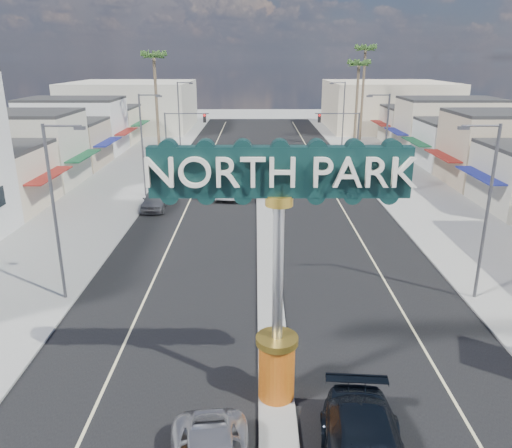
{
  "coord_description": "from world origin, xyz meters",
  "views": [
    {
      "loc": [
        -0.76,
        -13.3,
        11.9
      ],
      "look_at": [
        -0.73,
        9.12,
        4.4
      ],
      "focal_mm": 35.0,
      "sensor_mm": 36.0,
      "label": 1
    }
  ],
  "objects_px": {
    "traffic_signal_left": "(181,128)",
    "city_bus": "(239,170)",
    "streetlight_r_mid": "(384,140)",
    "streetlight_r_far": "(342,113)",
    "streetlight_l_near": "(57,205)",
    "palm_right_far": "(365,54)",
    "traffic_signal_right": "(342,128)",
    "streetlight_l_far": "(180,114)",
    "streetlight_l_mid": "(144,141)",
    "palm_right_mid": "(359,68)",
    "gateway_sign": "(278,249)",
    "palm_left_far": "(154,61)",
    "streetlight_r_near": "(485,205)",
    "car_parked_left": "(156,199)"
  },
  "relations": [
    {
      "from": "traffic_signal_left",
      "to": "city_bus",
      "type": "relative_size",
      "value": 0.49
    },
    {
      "from": "streetlight_r_mid",
      "to": "streetlight_r_far",
      "type": "distance_m",
      "value": 22.0
    },
    {
      "from": "streetlight_l_near",
      "to": "palm_right_far",
      "type": "bearing_deg",
      "value": 63.94
    },
    {
      "from": "traffic_signal_right",
      "to": "streetlight_r_far",
      "type": "xyz_separation_m",
      "value": [
        1.25,
        8.01,
        0.79
      ]
    },
    {
      "from": "streetlight_l_far",
      "to": "palm_right_far",
      "type": "relative_size",
      "value": 0.64
    },
    {
      "from": "streetlight_l_mid",
      "to": "palm_right_mid",
      "type": "xyz_separation_m",
      "value": [
        23.43,
        26.0,
        5.54
      ]
    },
    {
      "from": "streetlight_r_mid",
      "to": "palm_right_mid",
      "type": "relative_size",
      "value": 0.74
    },
    {
      "from": "gateway_sign",
      "to": "streetlight_r_mid",
      "type": "relative_size",
      "value": 1.02
    },
    {
      "from": "streetlight_r_mid",
      "to": "palm_right_far",
      "type": "height_order",
      "value": "palm_right_far"
    },
    {
      "from": "palm_left_far",
      "to": "palm_right_far",
      "type": "relative_size",
      "value": 0.93
    },
    {
      "from": "palm_left_far",
      "to": "palm_right_mid",
      "type": "relative_size",
      "value": 1.08
    },
    {
      "from": "traffic_signal_left",
      "to": "streetlight_r_near",
      "type": "height_order",
      "value": "streetlight_r_near"
    },
    {
      "from": "streetlight_l_mid",
      "to": "city_bus",
      "type": "distance_m",
      "value": 9.43
    },
    {
      "from": "streetlight_l_mid",
      "to": "city_bus",
      "type": "height_order",
      "value": "streetlight_l_mid"
    },
    {
      "from": "streetlight_l_mid",
      "to": "streetlight_r_mid",
      "type": "relative_size",
      "value": 1.0
    },
    {
      "from": "traffic_signal_right",
      "to": "streetlight_l_far",
      "type": "height_order",
      "value": "streetlight_l_far"
    },
    {
      "from": "traffic_signal_right",
      "to": "palm_left_far",
      "type": "height_order",
      "value": "palm_left_far"
    },
    {
      "from": "city_bus",
      "to": "palm_right_mid",
      "type": "bearing_deg",
      "value": 63.55
    },
    {
      "from": "streetlight_r_far",
      "to": "city_bus",
      "type": "distance_m",
      "value": 22.78
    },
    {
      "from": "traffic_signal_right",
      "to": "streetlight_l_near",
      "type": "xyz_separation_m",
      "value": [
        -19.62,
        -33.99,
        0.79
      ]
    },
    {
      "from": "streetlight_r_far",
      "to": "car_parked_left",
      "type": "bearing_deg",
      "value": -127.15
    },
    {
      "from": "gateway_sign",
      "to": "streetlight_l_mid",
      "type": "height_order",
      "value": "gateway_sign"
    },
    {
      "from": "palm_right_mid",
      "to": "streetlight_r_mid",
      "type": "bearing_deg",
      "value": -95.64
    },
    {
      "from": "gateway_sign",
      "to": "streetlight_r_mid",
      "type": "height_order",
      "value": "gateway_sign"
    },
    {
      "from": "streetlight_l_mid",
      "to": "car_parked_left",
      "type": "distance_m",
      "value": 5.8
    },
    {
      "from": "palm_right_far",
      "to": "streetlight_r_mid",
      "type": "bearing_deg",
      "value": -98.12
    },
    {
      "from": "palm_right_far",
      "to": "car_parked_left",
      "type": "xyz_separation_m",
      "value": [
        -24.0,
        -35.65,
        -11.59
      ]
    },
    {
      "from": "city_bus",
      "to": "traffic_signal_right",
      "type": "bearing_deg",
      "value": 50.28
    },
    {
      "from": "streetlight_r_near",
      "to": "car_parked_left",
      "type": "relative_size",
      "value": 1.93
    },
    {
      "from": "streetlight_l_far",
      "to": "palm_right_mid",
      "type": "xyz_separation_m",
      "value": [
        23.43,
        4.0,
        5.54
      ]
    },
    {
      "from": "streetlight_l_near",
      "to": "streetlight_r_far",
      "type": "distance_m",
      "value": 46.9
    },
    {
      "from": "streetlight_l_near",
      "to": "streetlight_l_far",
      "type": "relative_size",
      "value": 1.0
    },
    {
      "from": "traffic_signal_left",
      "to": "streetlight_r_far",
      "type": "distance_m",
      "value": 21.2
    },
    {
      "from": "streetlight_l_near",
      "to": "traffic_signal_right",
      "type": "bearing_deg",
      "value": 60.01
    },
    {
      "from": "streetlight_l_mid",
      "to": "palm_left_far",
      "type": "xyz_separation_m",
      "value": [
        -2.57,
        20.0,
        6.43
      ]
    },
    {
      "from": "gateway_sign",
      "to": "streetlight_r_mid",
      "type": "xyz_separation_m",
      "value": [
        10.43,
        28.02,
        -0.86
      ]
    },
    {
      "from": "streetlight_r_mid",
      "to": "palm_right_far",
      "type": "bearing_deg",
      "value": 81.88
    },
    {
      "from": "streetlight_l_mid",
      "to": "streetlight_l_far",
      "type": "relative_size",
      "value": 1.0
    },
    {
      "from": "gateway_sign",
      "to": "palm_right_far",
      "type": "xyz_separation_m",
      "value": [
        15.0,
        60.02,
        6.46
      ]
    },
    {
      "from": "traffic_signal_right",
      "to": "streetlight_r_mid",
      "type": "distance_m",
      "value": 14.07
    },
    {
      "from": "streetlight_r_far",
      "to": "palm_right_mid",
      "type": "bearing_deg",
      "value": 57.31
    },
    {
      "from": "streetlight_l_near",
      "to": "car_parked_left",
      "type": "height_order",
      "value": "streetlight_l_near"
    },
    {
      "from": "streetlight_l_near",
      "to": "streetlight_l_mid",
      "type": "distance_m",
      "value": 20.0
    },
    {
      "from": "traffic_signal_left",
      "to": "streetlight_l_far",
      "type": "relative_size",
      "value": 0.67
    },
    {
      "from": "streetlight_l_mid",
      "to": "streetlight_r_far",
      "type": "relative_size",
      "value": 1.0
    },
    {
      "from": "traffic_signal_right",
      "to": "palm_right_far",
      "type": "xyz_separation_m",
      "value": [
        5.82,
        18.01,
        8.11
      ]
    },
    {
      "from": "streetlight_l_near",
      "to": "car_parked_left",
      "type": "xyz_separation_m",
      "value": [
        1.43,
        16.35,
        -4.27
      ]
    },
    {
      "from": "streetlight_r_near",
      "to": "streetlight_r_mid",
      "type": "xyz_separation_m",
      "value": [
        0.0,
        20.0,
        0.0
      ]
    },
    {
      "from": "traffic_signal_right",
      "to": "streetlight_l_far",
      "type": "xyz_separation_m",
      "value": [
        -19.62,
        8.01,
        0.79
      ]
    },
    {
      "from": "palm_right_far",
      "to": "city_bus",
      "type": "relative_size",
      "value": 1.16
    }
  ]
}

